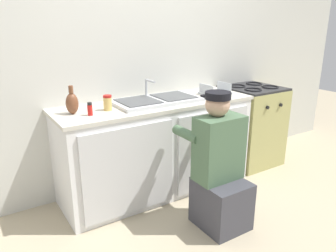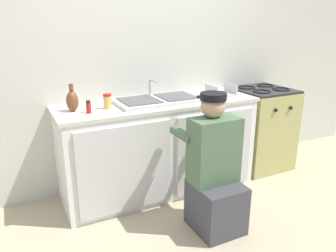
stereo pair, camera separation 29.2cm
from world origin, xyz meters
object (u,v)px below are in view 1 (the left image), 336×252
at_px(dish_rack_tray, 215,92).
at_px(vase_decorative, 72,103).
at_px(sink_double_basin, 156,100).
at_px(spice_bottle_red, 90,109).
at_px(stove_range, 250,125).
at_px(plumber_person, 219,172).
at_px(condiment_jar, 108,103).

xyz_separation_m(dish_rack_tray, vase_decorative, (-1.46, 0.04, 0.07)).
relative_size(sink_double_basin, spice_bottle_red, 7.62).
relative_size(stove_range, plumber_person, 0.83).
distance_m(sink_double_basin, plumber_person, 0.90).
height_order(plumber_person, dish_rack_tray, plumber_person).
relative_size(plumber_person, dish_rack_tray, 3.94).
xyz_separation_m(sink_double_basin, spice_bottle_red, (-0.67, -0.11, 0.03)).
height_order(stove_range, condiment_jar, condiment_jar).
xyz_separation_m(sink_double_basin, plumber_person, (0.13, -0.77, -0.46)).
distance_m(stove_range, spice_bottle_red, 2.01).
bearing_deg(vase_decorative, stove_range, -0.37).
xyz_separation_m(dish_rack_tray, condiment_jar, (-1.18, -0.00, 0.04)).
height_order(stove_range, plumber_person, plumber_person).
bearing_deg(plumber_person, spice_bottle_red, 140.31).
height_order(stove_range, vase_decorative, vase_decorative).
distance_m(dish_rack_tray, vase_decorative, 1.46).
height_order(plumber_person, spice_bottle_red, plumber_person).
relative_size(dish_rack_tray, spice_bottle_red, 2.67).
height_order(sink_double_basin, spice_bottle_red, sink_double_basin).
xyz_separation_m(sink_double_basin, stove_range, (1.27, -0.00, -0.46)).
bearing_deg(stove_range, condiment_jar, -178.97).
distance_m(vase_decorative, condiment_jar, 0.29).
bearing_deg(sink_double_basin, condiment_jar, -176.07).
relative_size(stove_range, condiment_jar, 7.19).
relative_size(sink_double_basin, plumber_person, 0.72).
bearing_deg(vase_decorative, plumber_person, -40.86).
bearing_deg(dish_rack_tray, vase_decorative, 178.37).
relative_size(dish_rack_tray, vase_decorative, 1.22).
bearing_deg(plumber_person, sink_double_basin, 99.27).
xyz_separation_m(sink_double_basin, condiment_jar, (-0.49, -0.03, 0.05)).
height_order(sink_double_basin, stove_range, sink_double_basin).
distance_m(stove_range, condiment_jar, 1.84).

